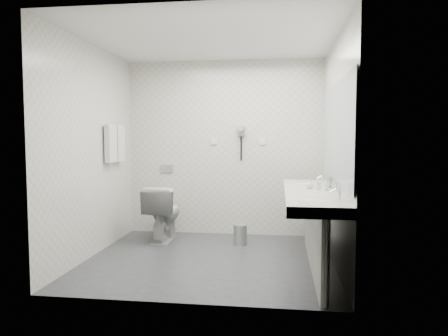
# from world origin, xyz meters

# --- Properties ---
(floor) EXTENTS (2.80, 2.80, 0.00)m
(floor) POSITION_xyz_m (0.00, 0.00, 0.00)
(floor) COLOR #2E2F33
(floor) RESTS_ON ground
(ceiling) EXTENTS (2.80, 2.80, 0.00)m
(ceiling) POSITION_xyz_m (0.00, 0.00, 2.50)
(ceiling) COLOR silver
(ceiling) RESTS_ON wall_back
(wall_back) EXTENTS (2.80, 0.00, 2.80)m
(wall_back) POSITION_xyz_m (0.00, 1.30, 1.25)
(wall_back) COLOR beige
(wall_back) RESTS_ON floor
(wall_front) EXTENTS (2.80, 0.00, 2.80)m
(wall_front) POSITION_xyz_m (0.00, -1.30, 1.25)
(wall_front) COLOR beige
(wall_front) RESTS_ON floor
(wall_left) EXTENTS (0.00, 2.60, 2.60)m
(wall_left) POSITION_xyz_m (-1.40, 0.00, 1.25)
(wall_left) COLOR beige
(wall_left) RESTS_ON floor
(wall_right) EXTENTS (0.00, 2.60, 2.60)m
(wall_right) POSITION_xyz_m (1.40, 0.00, 1.25)
(wall_right) COLOR beige
(wall_right) RESTS_ON floor
(vanity_counter) EXTENTS (0.55, 2.20, 0.10)m
(vanity_counter) POSITION_xyz_m (1.12, -0.20, 0.80)
(vanity_counter) COLOR silver
(vanity_counter) RESTS_ON floor
(vanity_panel) EXTENTS (0.03, 2.15, 0.75)m
(vanity_panel) POSITION_xyz_m (1.15, -0.20, 0.38)
(vanity_panel) COLOR gray
(vanity_panel) RESTS_ON floor
(vanity_post_near) EXTENTS (0.06, 0.06, 0.75)m
(vanity_post_near) POSITION_xyz_m (1.18, -1.24, 0.38)
(vanity_post_near) COLOR silver
(vanity_post_near) RESTS_ON floor
(vanity_post_far) EXTENTS (0.06, 0.06, 0.75)m
(vanity_post_far) POSITION_xyz_m (1.18, 0.84, 0.38)
(vanity_post_far) COLOR silver
(vanity_post_far) RESTS_ON floor
(mirror) EXTENTS (0.02, 2.20, 1.05)m
(mirror) POSITION_xyz_m (1.39, -0.20, 1.45)
(mirror) COLOR #B2BCC6
(mirror) RESTS_ON wall_right
(basin_near) EXTENTS (0.40, 0.31, 0.05)m
(basin_near) POSITION_xyz_m (1.12, -0.85, 0.83)
(basin_near) COLOR silver
(basin_near) RESTS_ON vanity_counter
(basin_far) EXTENTS (0.40, 0.31, 0.05)m
(basin_far) POSITION_xyz_m (1.12, 0.45, 0.83)
(basin_far) COLOR silver
(basin_far) RESTS_ON vanity_counter
(faucet_near) EXTENTS (0.04, 0.04, 0.15)m
(faucet_near) POSITION_xyz_m (1.32, -0.85, 0.92)
(faucet_near) COLOR silver
(faucet_near) RESTS_ON vanity_counter
(faucet_far) EXTENTS (0.04, 0.04, 0.15)m
(faucet_far) POSITION_xyz_m (1.32, 0.45, 0.92)
(faucet_far) COLOR silver
(faucet_far) RESTS_ON vanity_counter
(soap_bottle_a) EXTENTS (0.07, 0.07, 0.11)m
(soap_bottle_a) POSITION_xyz_m (1.20, -0.11, 0.91)
(soap_bottle_a) COLOR silver
(soap_bottle_a) RESTS_ON vanity_counter
(soap_bottle_b) EXTENTS (0.10, 0.10, 0.10)m
(soap_bottle_b) POSITION_xyz_m (1.12, -0.05, 0.90)
(soap_bottle_b) COLOR silver
(soap_bottle_b) RESTS_ON vanity_counter
(soap_bottle_c) EXTENTS (0.05, 0.05, 0.13)m
(soap_bottle_c) POSITION_xyz_m (1.28, -0.21, 0.92)
(soap_bottle_c) COLOR silver
(soap_bottle_c) RESTS_ON vanity_counter
(glass_left) EXTENTS (0.06, 0.06, 0.10)m
(glass_left) POSITION_xyz_m (1.33, 0.11, 0.90)
(glass_left) COLOR silver
(glass_left) RESTS_ON vanity_counter
(glass_right) EXTENTS (0.07, 0.07, 0.12)m
(glass_right) POSITION_xyz_m (1.34, 0.08, 0.91)
(glass_right) COLOR silver
(glass_right) RESTS_ON vanity_counter
(toilet) EXTENTS (0.42, 0.75, 0.75)m
(toilet) POSITION_xyz_m (-0.78, 0.80, 0.38)
(toilet) COLOR silver
(toilet) RESTS_ON floor
(flush_plate) EXTENTS (0.18, 0.02, 0.12)m
(flush_plate) POSITION_xyz_m (-0.85, 1.29, 0.95)
(flush_plate) COLOR #B2B5BA
(flush_plate) RESTS_ON wall_back
(pedal_bin) EXTENTS (0.23, 0.23, 0.25)m
(pedal_bin) POSITION_xyz_m (0.29, 0.71, 0.12)
(pedal_bin) COLOR #B2B5BA
(pedal_bin) RESTS_ON floor
(bin_lid) EXTENTS (0.18, 0.18, 0.02)m
(bin_lid) POSITION_xyz_m (0.29, 0.71, 0.26)
(bin_lid) COLOR #B2B5BA
(bin_lid) RESTS_ON pedal_bin
(towel_rail) EXTENTS (0.02, 0.62, 0.02)m
(towel_rail) POSITION_xyz_m (-1.35, 0.55, 1.55)
(towel_rail) COLOR silver
(towel_rail) RESTS_ON wall_left
(towel_near) EXTENTS (0.07, 0.24, 0.48)m
(towel_near) POSITION_xyz_m (-1.34, 0.41, 1.33)
(towel_near) COLOR silver
(towel_near) RESTS_ON towel_rail
(towel_far) EXTENTS (0.07, 0.24, 0.48)m
(towel_far) POSITION_xyz_m (-1.34, 0.69, 1.33)
(towel_far) COLOR silver
(towel_far) RESTS_ON towel_rail
(dryer_cradle) EXTENTS (0.10, 0.04, 0.14)m
(dryer_cradle) POSITION_xyz_m (0.25, 1.27, 1.50)
(dryer_cradle) COLOR gray
(dryer_cradle) RESTS_ON wall_back
(dryer_barrel) EXTENTS (0.08, 0.14, 0.08)m
(dryer_barrel) POSITION_xyz_m (0.25, 1.20, 1.53)
(dryer_barrel) COLOR gray
(dryer_barrel) RESTS_ON dryer_cradle
(dryer_cord) EXTENTS (0.02, 0.02, 0.35)m
(dryer_cord) POSITION_xyz_m (0.25, 1.26, 1.25)
(dryer_cord) COLOR black
(dryer_cord) RESTS_ON dryer_cradle
(switch_plate_a) EXTENTS (0.09, 0.02, 0.09)m
(switch_plate_a) POSITION_xyz_m (-0.15, 1.29, 1.35)
(switch_plate_a) COLOR silver
(switch_plate_a) RESTS_ON wall_back
(switch_plate_b) EXTENTS (0.09, 0.02, 0.09)m
(switch_plate_b) POSITION_xyz_m (0.55, 1.29, 1.35)
(switch_plate_b) COLOR silver
(switch_plate_b) RESTS_ON wall_back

